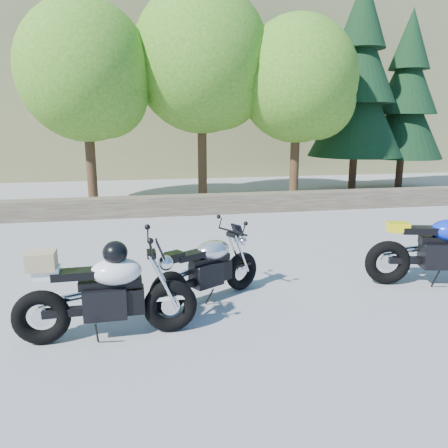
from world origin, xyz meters
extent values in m
plane|color=gray|center=(0.00, 0.00, 0.00)|extent=(90.00, 90.00, 0.00)
cube|color=#463C2F|center=(0.00, 5.50, 0.25)|extent=(22.00, 0.55, 0.50)
cube|color=olive|center=(3.00, 28.00, 7.50)|extent=(80.00, 30.00, 15.00)
cylinder|color=#382314|center=(-2.50, 7.20, 1.51)|extent=(0.28, 0.28, 3.02)
sphere|color=#377219|center=(-2.50, 7.20, 3.78)|extent=(3.67, 3.67, 3.67)
sphere|color=#377219|center=(-2.00, 6.90, 3.13)|extent=(2.38, 2.38, 2.38)
cylinder|color=#382314|center=(0.80, 7.60, 1.68)|extent=(0.28, 0.28, 3.36)
sphere|color=#377219|center=(0.80, 7.60, 4.20)|extent=(4.08, 4.08, 4.08)
sphere|color=#377219|center=(1.30, 7.30, 3.48)|extent=(2.64, 2.64, 2.64)
cylinder|color=#382314|center=(3.60, 7.00, 1.46)|extent=(0.28, 0.28, 2.91)
sphere|color=#377219|center=(3.60, 7.00, 3.64)|extent=(3.54, 3.54, 3.54)
sphere|color=#377219|center=(4.10, 6.70, 3.02)|extent=(2.29, 2.29, 2.29)
cylinder|color=#382314|center=(6.20, 8.20, 1.08)|extent=(0.26, 0.26, 2.16)
cone|color=black|center=(6.20, 8.20, 2.88)|extent=(3.17, 3.17, 3.24)
cone|color=black|center=(6.20, 8.20, 4.46)|extent=(2.45, 2.45, 2.88)
cone|color=black|center=(6.20, 8.20, 5.90)|extent=(1.58, 1.58, 2.30)
cylinder|color=#382314|center=(8.40, 8.80, 0.96)|extent=(0.26, 0.26, 1.92)
cone|color=black|center=(8.40, 8.80, 2.56)|extent=(2.82, 2.82, 2.88)
cone|color=black|center=(8.40, 8.80, 3.97)|extent=(2.18, 2.18, 2.56)
cone|color=black|center=(8.40, 8.80, 5.25)|extent=(1.41, 1.41, 2.05)
torus|color=black|center=(0.25, -0.05, 0.28)|extent=(0.56, 0.40, 0.56)
torus|color=black|center=(-0.85, -0.68, 0.28)|extent=(0.56, 0.40, 0.56)
cylinder|color=silver|center=(0.25, -0.05, 0.28)|extent=(0.19, 0.13, 0.19)
cylinder|color=silver|center=(-0.85, -0.68, 0.28)|extent=(0.19, 0.13, 0.19)
cube|color=black|center=(-0.31, -0.37, 0.39)|extent=(0.50, 0.44, 0.32)
cube|color=black|center=(-0.26, -0.34, 0.58)|extent=(0.61, 0.43, 0.09)
ellipsoid|color=silver|center=(-0.21, -0.31, 0.71)|extent=(0.61, 0.55, 0.27)
cube|color=black|center=(-0.54, -0.51, 0.71)|extent=(0.48, 0.39, 0.08)
cube|color=black|center=(-0.77, -0.64, 0.74)|extent=(0.30, 0.28, 0.11)
cylinder|color=black|center=(0.10, -0.14, 0.91)|extent=(0.31, 0.52, 0.03)
sphere|color=silver|center=(0.22, -0.07, 0.76)|extent=(0.16, 0.16, 0.16)
torus|color=black|center=(-0.86, -1.18, 0.31)|extent=(0.63, 0.17, 0.63)
torus|color=black|center=(-2.28, -1.21, 0.31)|extent=(0.63, 0.17, 0.63)
cylinder|color=silver|center=(-0.86, -1.18, 0.31)|extent=(0.22, 0.04, 0.22)
cylinder|color=silver|center=(-2.28, -1.21, 0.31)|extent=(0.22, 0.04, 0.22)
cube|color=black|center=(-1.59, -1.20, 0.43)|extent=(0.48, 0.31, 0.35)
cube|color=black|center=(-1.52, -1.20, 0.65)|extent=(0.69, 0.17, 0.10)
ellipsoid|color=silver|center=(-1.45, -1.19, 0.79)|extent=(0.57, 0.39, 0.30)
cube|color=black|center=(-1.88, -1.20, 0.79)|extent=(0.50, 0.23, 0.09)
cube|color=silver|center=(-2.18, -1.21, 0.83)|extent=(0.28, 0.20, 0.13)
cylinder|color=black|center=(-1.06, -1.18, 1.01)|extent=(0.05, 0.65, 0.03)
sphere|color=silver|center=(-0.90, -1.18, 0.84)|extent=(0.18, 0.18, 0.18)
ellipsoid|color=black|center=(-1.45, -1.19, 1.00)|extent=(0.28, 0.30, 0.26)
cube|color=#978157|center=(-2.22, -1.21, 0.96)|extent=(0.30, 0.26, 0.20)
torus|color=black|center=(2.47, -0.26, 0.34)|extent=(0.70, 0.32, 0.68)
cylinder|color=silver|center=(2.47, -0.26, 0.34)|extent=(0.24, 0.09, 0.23)
cube|color=black|center=(3.19, -0.43, 0.47)|extent=(0.57, 0.43, 0.38)
cube|color=black|center=(3.27, -0.45, 0.70)|extent=(0.76, 0.33, 0.11)
cube|color=black|center=(2.88, -0.36, 0.85)|extent=(0.57, 0.35, 0.10)
cube|color=yellow|center=(2.57, -0.28, 0.89)|extent=(0.34, 0.27, 0.14)
camera|label=1|loc=(-1.15, -5.94, 2.40)|focal=35.00mm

